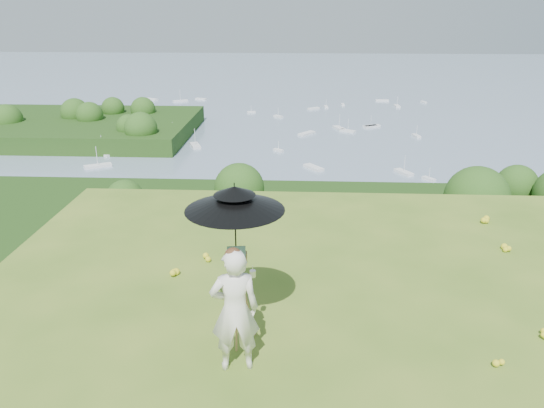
{
  "coord_description": "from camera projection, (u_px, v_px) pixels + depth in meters",
  "views": [
    {
      "loc": [
        -1.38,
        -6.12,
        4.6
      ],
      "look_at": [
        -1.83,
        2.79,
        1.23
      ],
      "focal_mm": 35.0,
      "sensor_mm": 36.0,
      "label": 1
    }
  ],
  "objects": [
    {
      "name": "harbor_town",
      "position": [
        305.0,
        224.0,
        87.78
      ],
      "size": [
        110.0,
        22.0,
        5.0
      ],
      "primitive_type": null,
      "color": "silver",
      "rests_on": "shoreline_tier"
    },
    {
      "name": "painter_cap",
      "position": [
        233.0,
        253.0,
        6.58
      ],
      "size": [
        0.29,
        0.32,
        0.1
      ],
      "primitive_type": null,
      "rotation": [
        0.0,
        0.0,
        0.37
      ],
      "color": "#D9777A",
      "rests_on": "painter"
    },
    {
      "name": "forest_slope",
      "position": [
        308.0,
        383.0,
        50.22
      ],
      "size": [
        140.0,
        56.0,
        22.0
      ],
      "primitive_type": "cube",
      "color": "#193A10",
      "rests_on": "bay_water"
    },
    {
      "name": "ground",
      "position": [
        394.0,
        362.0,
        7.28
      ],
      "size": [
        14.0,
        14.0,
        0.0
      ],
      "primitive_type": "plane",
      "color": "#4C7120",
      "rests_on": "ground"
    },
    {
      "name": "slope_trees",
      "position": [
        312.0,
        249.0,
        45.28
      ],
      "size": [
        110.0,
        50.0,
        6.0
      ],
      "primitive_type": null,
      "color": "#214E17",
      "rests_on": "forest_slope"
    },
    {
      "name": "sun_umbrella",
      "position": [
        235.0,
        223.0,
        7.14
      ],
      "size": [
        1.7,
        1.7,
        1.15
      ],
      "primitive_type": null,
      "rotation": [
        0.0,
        0.0,
        0.31
      ],
      "color": "black",
      "rests_on": "field_easel"
    },
    {
      "name": "moored_boats",
      "position": [
        264.0,
        132.0,
        170.2
      ],
      "size": [
        140.0,
        140.0,
        0.7
      ],
      "primitive_type": null,
      "color": "white",
      "rests_on": "bay_water"
    },
    {
      "name": "wildflowers",
      "position": [
        392.0,
        347.0,
        7.49
      ],
      "size": [
        10.0,
        10.5,
        0.12
      ],
      "primitive_type": null,
      "color": "yellow",
      "rests_on": "ground"
    },
    {
      "name": "peninsula",
      "position": [
        63.0,
        119.0,
        165.89
      ],
      "size": [
        90.0,
        60.0,
        12.0
      ],
      "primitive_type": null,
      "color": "#193A10",
      "rests_on": "bay_water"
    },
    {
      "name": "field_easel",
      "position": [
        237.0,
        294.0,
        7.49
      ],
      "size": [
        0.65,
        0.65,
        1.54
      ],
      "primitive_type": null,
      "rotation": [
        0.0,
        0.0,
        0.13
      ],
      "color": "#A17D43",
      "rests_on": "ground"
    },
    {
      "name": "painter",
      "position": [
        235.0,
        310.0,
        6.88
      ],
      "size": [
        0.71,
        0.53,
        1.76
      ],
      "primitive_type": "imported",
      "rotation": [
        0.0,
        0.0,
        3.33
      ],
      "color": "white",
      "rests_on": "ground"
    },
    {
      "name": "bay_water",
      "position": [
        302.0,
        94.0,
        243.57
      ],
      "size": [
        700.0,
        700.0,
        0.0
      ],
      "primitive_type": "plane",
      "color": "slate",
      "rests_on": "ground"
    },
    {
      "name": "shoreline_tier",
      "position": [
        304.0,
        259.0,
        90.07
      ],
      "size": [
        170.0,
        28.0,
        8.0
      ],
      "primitive_type": "cube",
      "color": "#736F5C",
      "rests_on": "bay_water"
    }
  ]
}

